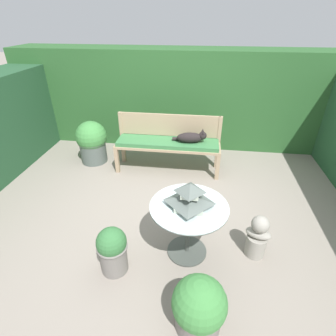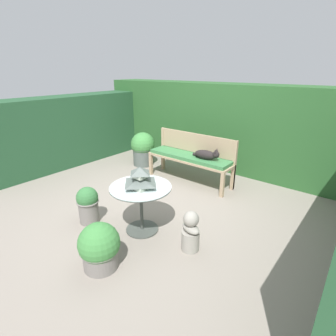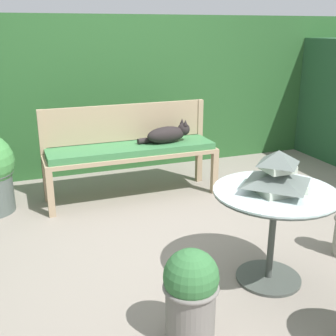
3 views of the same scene
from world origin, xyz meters
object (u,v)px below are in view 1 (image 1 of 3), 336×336
cat (191,137)px  potted_plant_patio_mid (112,249)px  potted_plant_bench_right (199,307)px  garden_bench (168,145)px  patio_table (189,216)px  garden_bust (257,237)px  pagoda_birdhouse (190,197)px  potted_plant_table_far (92,142)px

cat → potted_plant_patio_mid: bearing=-114.1°
potted_plant_patio_mid → potted_plant_bench_right: (0.87, -0.46, -0.02)m
garden_bench → patio_table: bearing=-75.5°
potted_plant_patio_mid → garden_bust: bearing=15.3°
patio_table → potted_plant_bench_right: size_ratio=1.48×
potted_plant_patio_mid → garden_bench: bearing=82.5°
pagoda_birdhouse → potted_plant_table_far: bearing=133.9°
potted_plant_patio_mid → potted_plant_bench_right: bearing=-28.0°
garden_bench → potted_plant_table_far: bearing=174.9°
cat → garden_bust: size_ratio=1.05×
garden_bench → potted_plant_table_far: 1.35m
garden_bust → potted_plant_table_far: 3.10m
potted_plant_bench_right → garden_bust: bearing=55.6°
potted_plant_table_far → garden_bench: bearing=-5.1°
garden_bench → patio_table: (0.45, -1.74, 0.05)m
patio_table → potted_plant_table_far: potted_plant_table_far is taller
potted_plant_patio_mid → potted_plant_table_far: bearing=116.0°
cat → pagoda_birdhouse: size_ratio=1.45×
garden_bench → potted_plant_table_far: potted_plant_table_far is taller
cat → potted_plant_bench_right: 2.56m
potted_plant_table_far → potted_plant_bench_right: bearing=-53.9°
pagoda_birdhouse → patio_table: bearing=-116.6°
pagoda_birdhouse → potted_plant_table_far: (-1.79, 1.86, -0.38)m
cat → potted_plant_table_far: (-1.72, 0.13, -0.24)m
cat → pagoda_birdhouse: 1.74m
garden_bench → potted_plant_bench_right: same height
pagoda_birdhouse → garden_bust: pagoda_birdhouse is taller
patio_table → potted_plant_table_far: size_ratio=1.07×
garden_bench → potted_plant_bench_right: bearing=-76.8°
garden_bust → potted_plant_bench_right: (-0.59, -0.86, 0.01)m
cat → patio_table: (0.07, -1.73, -0.11)m
patio_table → potted_plant_bench_right: bearing=-79.5°
garden_bust → potted_plant_patio_mid: size_ratio=0.97×
cat → potted_plant_bench_right: bearing=-91.6°
potted_plant_table_far → potted_plant_patio_mid: potted_plant_table_far is taller
pagoda_birdhouse → potted_plant_bench_right: 0.95m
cat → potted_plant_bench_right: cat is taller
pagoda_birdhouse → potted_plant_patio_mid: size_ratio=0.70×
garden_bust → potted_plant_table_far: size_ratio=0.70×
potted_plant_patio_mid → potted_plant_bench_right: 0.99m
patio_table → garden_bust: patio_table is taller
garden_bust → potted_plant_patio_mid: bearing=-147.1°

